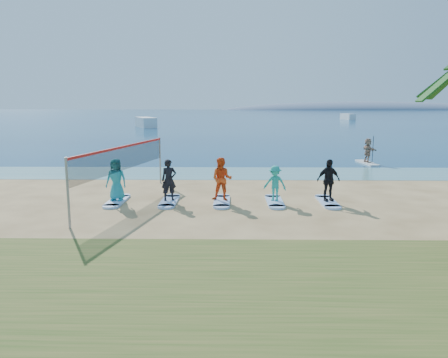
{
  "coord_description": "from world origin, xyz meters",
  "views": [
    {
      "loc": [
        -0.93,
        -16.44,
        4.29
      ],
      "look_at": [
        -1.23,
        2.0,
        1.1
      ],
      "focal_mm": 35.0,
      "sensor_mm": 36.0,
      "label": 1
    }
  ],
  "objects_px": {
    "boat_offshore_b": "(348,120)",
    "student_1": "(169,180)",
    "volleyball_net": "(124,158)",
    "student_4": "(328,180)",
    "boat_offshore_a": "(146,127)",
    "paddleboard": "(367,163)",
    "student_0": "(116,179)",
    "student_3": "(275,183)",
    "student_2": "(222,179)",
    "surfboard_4": "(327,202)",
    "surfboard_0": "(117,201)",
    "surfboard_3": "(275,202)",
    "surfboard_2": "(222,201)",
    "surfboard_1": "(169,201)",
    "paddleboarder": "(368,150)"
  },
  "relations": [
    {
      "from": "volleyball_net",
      "to": "student_4",
      "type": "bearing_deg",
      "value": -1.72
    },
    {
      "from": "paddleboard",
      "to": "boat_offshore_a",
      "type": "xyz_separation_m",
      "value": [
        -25.62,
        49.25,
        -0.06
      ]
    },
    {
      "from": "student_3",
      "to": "boat_offshore_b",
      "type": "bearing_deg",
      "value": 95.61
    },
    {
      "from": "student_1",
      "to": "student_3",
      "type": "height_order",
      "value": "student_1"
    },
    {
      "from": "volleyball_net",
      "to": "student_3",
      "type": "bearing_deg",
      "value": -2.31
    },
    {
      "from": "student_0",
      "to": "surfboard_4",
      "type": "xyz_separation_m",
      "value": [
        9.28,
        0.0,
        -0.97
      ]
    },
    {
      "from": "student_1",
      "to": "surfboard_2",
      "type": "relative_size",
      "value": 0.82
    },
    {
      "from": "student_2",
      "to": "surfboard_4",
      "type": "bearing_deg",
      "value": 9.71
    },
    {
      "from": "boat_offshore_b",
      "to": "student_4",
      "type": "xyz_separation_m",
      "value": [
        -27.31,
        -100.94,
        1.01
      ]
    },
    {
      "from": "paddleboarder",
      "to": "student_1",
      "type": "height_order",
      "value": "student_1"
    },
    {
      "from": "boat_offshore_a",
      "to": "boat_offshore_b",
      "type": "height_order",
      "value": "boat_offshore_a"
    },
    {
      "from": "boat_offshore_a",
      "to": "volleyball_net",
      "type": "bearing_deg",
      "value": -102.3
    },
    {
      "from": "surfboard_1",
      "to": "surfboard_2",
      "type": "relative_size",
      "value": 1.0
    },
    {
      "from": "surfboard_1",
      "to": "surfboard_4",
      "type": "height_order",
      "value": "same"
    },
    {
      "from": "volleyball_net",
      "to": "student_0",
      "type": "relative_size",
      "value": 4.83
    },
    {
      "from": "paddleboard",
      "to": "paddleboarder",
      "type": "distance_m",
      "value": 0.92
    },
    {
      "from": "surfboard_3",
      "to": "student_3",
      "type": "relative_size",
      "value": 1.42
    },
    {
      "from": "volleyball_net",
      "to": "student_2",
      "type": "distance_m",
      "value": 4.43
    },
    {
      "from": "paddleboard",
      "to": "student_4",
      "type": "distance_m",
      "value": 13.87
    },
    {
      "from": "surfboard_0",
      "to": "surfboard_3",
      "type": "height_order",
      "value": "same"
    },
    {
      "from": "paddleboarder",
      "to": "surfboard_0",
      "type": "xyz_separation_m",
      "value": [
        -14.88,
        -12.65,
        -0.94
      ]
    },
    {
      "from": "surfboard_1",
      "to": "surfboard_4",
      "type": "relative_size",
      "value": 1.0
    },
    {
      "from": "surfboard_2",
      "to": "student_0",
      "type": "bearing_deg",
      "value": 180.0
    },
    {
      "from": "paddleboarder",
      "to": "student_4",
      "type": "xyz_separation_m",
      "value": [
        -5.6,
        -12.65,
        0.03
      ]
    },
    {
      "from": "student_2",
      "to": "surfboard_1",
      "type": "bearing_deg",
      "value": -170.29
    },
    {
      "from": "boat_offshore_b",
      "to": "student_1",
      "type": "height_order",
      "value": "student_1"
    },
    {
      "from": "surfboard_2",
      "to": "student_4",
      "type": "xyz_separation_m",
      "value": [
        4.64,
        0.0,
        0.96
      ]
    },
    {
      "from": "student_2",
      "to": "student_4",
      "type": "bearing_deg",
      "value": 9.71
    },
    {
      "from": "volleyball_net",
      "to": "boat_offshore_a",
      "type": "distance_m",
      "value": 62.65
    },
    {
      "from": "student_2",
      "to": "student_1",
      "type": "bearing_deg",
      "value": -170.29
    },
    {
      "from": "student_4",
      "to": "surfboard_4",
      "type": "bearing_deg",
      "value": 0.0
    },
    {
      "from": "paddleboard",
      "to": "surfboard_0",
      "type": "height_order",
      "value": "paddleboard"
    },
    {
      "from": "surfboard_2",
      "to": "student_3",
      "type": "distance_m",
      "value": 2.46
    },
    {
      "from": "paddleboarder",
      "to": "student_0",
      "type": "height_order",
      "value": "student_0"
    },
    {
      "from": "surfboard_3",
      "to": "surfboard_1",
      "type": "bearing_deg",
      "value": 180.0
    },
    {
      "from": "surfboard_2",
      "to": "student_3",
      "type": "height_order",
      "value": "student_3"
    },
    {
      "from": "volleyball_net",
      "to": "boat_offshore_a",
      "type": "xyz_separation_m",
      "value": [
        -11.04,
        61.64,
        -1.9
      ]
    },
    {
      "from": "volleyball_net",
      "to": "student_4",
      "type": "xyz_separation_m",
      "value": [
        8.98,
        -0.27,
        -0.9
      ]
    },
    {
      "from": "boat_offshore_a",
      "to": "student_3",
      "type": "distance_m",
      "value": 64.39
    },
    {
      "from": "boat_offshore_a",
      "to": "surfboard_3",
      "type": "relative_size",
      "value": 3.85
    },
    {
      "from": "student_1",
      "to": "student_2",
      "type": "distance_m",
      "value": 2.32
    },
    {
      "from": "surfboard_2",
      "to": "surfboard_4",
      "type": "height_order",
      "value": "same"
    },
    {
      "from": "paddleboard",
      "to": "student_0",
      "type": "relative_size",
      "value": 1.63
    },
    {
      "from": "surfboard_0",
      "to": "student_1",
      "type": "height_order",
      "value": "student_1"
    },
    {
      "from": "paddleboard",
      "to": "boat_offshore_b",
      "type": "distance_m",
      "value": 90.91
    },
    {
      "from": "surfboard_0",
      "to": "surfboard_3",
      "type": "xyz_separation_m",
      "value": [
        6.96,
        0.0,
        0.0
      ]
    },
    {
      "from": "surfboard_0",
      "to": "student_1",
      "type": "xyz_separation_m",
      "value": [
        2.32,
        0.0,
        0.95
      ]
    },
    {
      "from": "boat_offshore_a",
      "to": "student_4",
      "type": "relative_size",
      "value": 4.61
    },
    {
      "from": "student_0",
      "to": "surfboard_4",
      "type": "distance_m",
      "value": 9.33
    },
    {
      "from": "paddleboarder",
      "to": "surfboard_4",
      "type": "bearing_deg",
      "value": 143.43
    }
  ]
}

